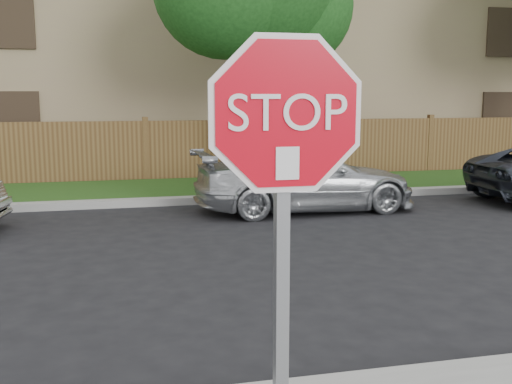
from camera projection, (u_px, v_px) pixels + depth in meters
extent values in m
cube|color=gray|center=(155.00, 202.00, 12.30)|extent=(70.00, 0.30, 0.15)
cube|color=#1E4714|center=(150.00, 190.00, 13.89)|extent=(70.00, 3.00, 0.12)
cube|color=#54371D|center=(146.00, 152.00, 15.31)|extent=(70.00, 0.12, 1.60)
cube|color=#9B8A60|center=(136.00, 73.00, 20.34)|extent=(34.00, 8.00, 6.00)
cylinder|color=#382B21|center=(256.00, 107.00, 14.05)|extent=(0.44, 0.44, 3.92)
sphere|color=#174415|center=(290.00, 6.00, 14.17)|extent=(3.00, 3.00, 3.00)
cube|color=gray|center=(281.00, 300.00, 2.90)|extent=(0.07, 0.06, 2.30)
cylinder|color=white|center=(286.00, 114.00, 2.70)|extent=(1.01, 0.02, 1.01)
cylinder|color=red|center=(287.00, 114.00, 2.69)|extent=(0.93, 0.02, 0.93)
cube|color=white|center=(288.00, 163.00, 2.71)|extent=(0.11, 0.00, 0.15)
imported|color=#B9BDC1|center=(305.00, 179.00, 11.68)|extent=(4.36, 1.86, 1.26)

